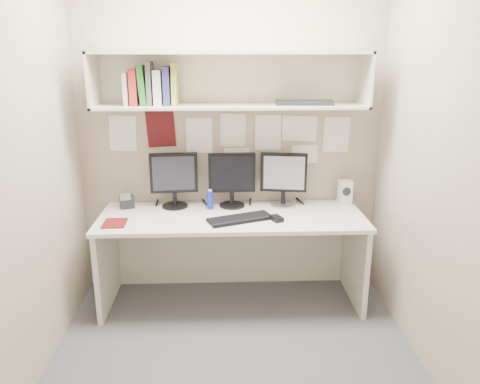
{
  "coord_description": "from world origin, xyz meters",
  "views": [
    {
      "loc": [
        -0.07,
        -2.69,
        1.92
      ],
      "look_at": [
        0.05,
        0.35,
        1.0
      ],
      "focal_mm": 35.0,
      "sensor_mm": 36.0,
      "label": 1
    }
  ],
  "objects_px": {
    "desk_phone": "(127,201)",
    "desk": "(232,259)",
    "monitor_left": "(174,178)",
    "speaker": "(345,192)",
    "maroon_notebook": "(115,223)",
    "monitor_right": "(284,177)",
    "monitor_center": "(232,177)",
    "keyboard": "(240,219)"
  },
  "relations": [
    {
      "from": "desk",
      "to": "keyboard",
      "type": "distance_m",
      "value": 0.4
    },
    {
      "from": "keyboard",
      "to": "desk_phone",
      "type": "bearing_deg",
      "value": 138.33
    },
    {
      "from": "maroon_notebook",
      "to": "monitor_center",
      "type": "bearing_deg",
      "value": 22.84
    },
    {
      "from": "desk",
      "to": "monitor_left",
      "type": "relative_size",
      "value": 4.61
    },
    {
      "from": "monitor_right",
      "to": "desk_phone",
      "type": "relative_size",
      "value": 3.26
    },
    {
      "from": "desk",
      "to": "desk_phone",
      "type": "relative_size",
      "value": 15.25
    },
    {
      "from": "speaker",
      "to": "maroon_notebook",
      "type": "bearing_deg",
      "value": -171.71
    },
    {
      "from": "desk",
      "to": "monitor_left",
      "type": "distance_m",
      "value": 0.78
    },
    {
      "from": "desk",
      "to": "keyboard",
      "type": "relative_size",
      "value": 4.23
    },
    {
      "from": "keyboard",
      "to": "desk_phone",
      "type": "xyz_separation_m",
      "value": [
        -0.88,
        0.33,
        0.04
      ]
    },
    {
      "from": "monitor_left",
      "to": "maroon_notebook",
      "type": "xyz_separation_m",
      "value": [
        -0.4,
        -0.38,
        -0.23
      ]
    },
    {
      "from": "desk",
      "to": "speaker",
      "type": "height_order",
      "value": "speaker"
    },
    {
      "from": "monitor_left",
      "to": "keyboard",
      "type": "relative_size",
      "value": 0.92
    },
    {
      "from": "monitor_left",
      "to": "monitor_right",
      "type": "relative_size",
      "value": 1.02
    },
    {
      "from": "speaker",
      "to": "desk",
      "type": "bearing_deg",
      "value": -169.98
    },
    {
      "from": "desk",
      "to": "desk_phone",
      "type": "height_order",
      "value": "desk_phone"
    },
    {
      "from": "monitor_center",
      "to": "speaker",
      "type": "distance_m",
      "value": 0.92
    },
    {
      "from": "desk_phone",
      "to": "monitor_right",
      "type": "bearing_deg",
      "value": -16.57
    },
    {
      "from": "speaker",
      "to": "desk_phone",
      "type": "height_order",
      "value": "speaker"
    },
    {
      "from": "desk",
      "to": "desk_phone",
      "type": "bearing_deg",
      "value": 166.1
    },
    {
      "from": "desk",
      "to": "maroon_notebook",
      "type": "height_order",
      "value": "maroon_notebook"
    },
    {
      "from": "monitor_center",
      "to": "maroon_notebook",
      "type": "height_order",
      "value": "monitor_center"
    },
    {
      "from": "monitor_left",
      "to": "desk_phone",
      "type": "relative_size",
      "value": 3.31
    },
    {
      "from": "desk",
      "to": "desk_phone",
      "type": "distance_m",
      "value": 0.95
    },
    {
      "from": "desk",
      "to": "monitor_center",
      "type": "bearing_deg",
      "value": 88.35
    },
    {
      "from": "maroon_notebook",
      "to": "desk_phone",
      "type": "height_order",
      "value": "desk_phone"
    },
    {
      "from": "monitor_right",
      "to": "maroon_notebook",
      "type": "relative_size",
      "value": 2.16
    },
    {
      "from": "keyboard",
      "to": "monitor_right",
      "type": "bearing_deg",
      "value": 22.14
    },
    {
      "from": "desk",
      "to": "maroon_notebook",
      "type": "xyz_separation_m",
      "value": [
        -0.85,
        -0.16,
        0.37
      ]
    },
    {
      "from": "monitor_center",
      "to": "speaker",
      "type": "height_order",
      "value": "monitor_center"
    },
    {
      "from": "monitor_left",
      "to": "desk_phone",
      "type": "xyz_separation_m",
      "value": [
        -0.38,
        -0.01,
        -0.19
      ]
    },
    {
      "from": "speaker",
      "to": "monitor_left",
      "type": "bearing_deg",
      "value": 176.35
    },
    {
      "from": "monitor_left",
      "to": "monitor_center",
      "type": "bearing_deg",
      "value": -4.78
    },
    {
      "from": "maroon_notebook",
      "to": "desk_phone",
      "type": "bearing_deg",
      "value": 85.63
    },
    {
      "from": "desk",
      "to": "speaker",
      "type": "bearing_deg",
      "value": 14.31
    },
    {
      "from": "maroon_notebook",
      "to": "desk_phone",
      "type": "distance_m",
      "value": 0.37
    },
    {
      "from": "monitor_center",
      "to": "speaker",
      "type": "relative_size",
      "value": 2.19
    },
    {
      "from": "desk_phone",
      "to": "desk",
      "type": "bearing_deg",
      "value": -31.16
    },
    {
      "from": "monitor_center",
      "to": "monitor_right",
      "type": "height_order",
      "value": "monitor_center"
    },
    {
      "from": "keyboard",
      "to": "desk",
      "type": "bearing_deg",
      "value": 94.19
    },
    {
      "from": "maroon_notebook",
      "to": "keyboard",
      "type": "bearing_deg",
      "value": 1.3
    },
    {
      "from": "desk",
      "to": "speaker",
      "type": "distance_m",
      "value": 1.06
    }
  ]
}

